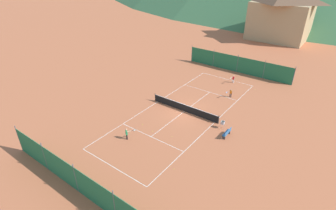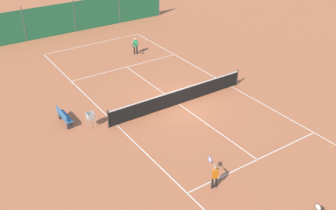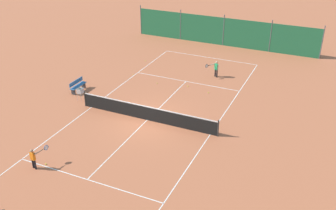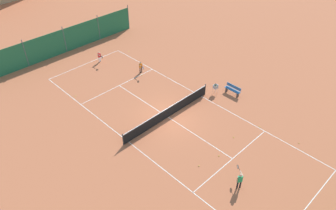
# 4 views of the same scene
# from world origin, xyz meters

# --- Properties ---
(ground_plane) EXTENTS (600.00, 600.00, 0.00)m
(ground_plane) POSITION_xyz_m (0.00, 0.00, 0.00)
(ground_plane) COLOR #B7603D
(court_line_markings) EXTENTS (8.25, 23.85, 0.01)m
(court_line_markings) POSITION_xyz_m (0.00, 0.00, 0.00)
(court_line_markings) COLOR white
(court_line_markings) RESTS_ON ground
(tennis_net) EXTENTS (9.18, 0.08, 1.06)m
(tennis_net) POSITION_xyz_m (0.00, 0.00, 0.50)
(tennis_net) COLOR #2D2D2D
(tennis_net) RESTS_ON ground
(windscreen_fence_far) EXTENTS (17.28, 0.08, 2.90)m
(windscreen_fence_far) POSITION_xyz_m (-0.00, 15.50, 1.31)
(windscreen_fence_far) COLOR #236B42
(windscreen_fence_far) RESTS_ON ground
(player_far_service) EXTENTS (0.85, 0.88, 1.28)m
(player_far_service) POSITION_xyz_m (-1.73, -8.12, 0.75)
(player_far_service) COLOR black
(player_far_service) RESTS_ON ground
(player_near_baseline) EXTENTS (0.39, 0.97, 1.14)m
(player_near_baseline) POSITION_xyz_m (1.28, 11.19, 0.67)
(player_near_baseline) COLOR white
(player_near_baseline) RESTS_ON ground
(player_near_service) EXTENTS (0.52, 0.94, 1.14)m
(player_near_service) POSITION_xyz_m (2.91, 6.69, 0.67)
(player_near_service) COLOR black
(player_near_service) RESTS_ON ground
(tennis_ball_service_box) EXTENTS (0.07, 0.07, 0.07)m
(tennis_ball_service_box) POSITION_xyz_m (-0.48, -5.58, 0.03)
(tennis_ball_service_box) COLOR #CCE033
(tennis_ball_service_box) RESTS_ON ground
(tennis_ball_near_corner) EXTENTS (0.07, 0.07, 0.07)m
(tennis_ball_near_corner) POSITION_xyz_m (-3.78, 7.73, 0.03)
(tennis_ball_near_corner) COLOR #CCE033
(tennis_ball_near_corner) RESTS_ON ground
(tennis_ball_mid_court) EXTENTS (0.07, 0.07, 0.07)m
(tennis_ball_mid_court) POSITION_xyz_m (-2.19, -5.21, 0.03)
(tennis_ball_mid_court) COLOR #CCE033
(tennis_ball_mid_court) RESTS_ON ground
(tennis_ball_alley_right) EXTENTS (0.07, 0.07, 0.07)m
(tennis_ball_alley_right) POSITION_xyz_m (2.63, 6.26, 0.03)
(tennis_ball_alley_right) COLOR #CCE033
(tennis_ball_alley_right) RESTS_ON ground
(tennis_ball_far_corner) EXTENTS (0.07, 0.07, 0.07)m
(tennis_ball_far_corner) POSITION_xyz_m (1.81, -5.16, 0.03)
(tennis_ball_far_corner) COLOR #CCE033
(tennis_ball_far_corner) RESTS_ON ground
(tennis_ball_by_net_right) EXTENTS (0.07, 0.07, 0.07)m
(tennis_ball_by_net_right) POSITION_xyz_m (4.72, -8.90, 0.03)
(tennis_ball_by_net_right) COLOR #CCE033
(tennis_ball_by_net_right) RESTS_ON ground
(tennis_ball_by_net_left) EXTENTS (0.07, 0.07, 0.07)m
(tennis_ball_by_net_left) POSITION_xyz_m (4.24, -5.87, 0.03)
(tennis_ball_by_net_left) COLOR #CCE033
(tennis_ball_by_net_left) RESTS_ON ground
(tennis_ball_alley_left) EXTENTS (0.07, 0.07, 0.07)m
(tennis_ball_alley_left) POSITION_xyz_m (4.81, 10.90, 0.03)
(tennis_ball_alley_left) COLOR #CCE033
(tennis_ball_alley_left) RESTS_ON ground
(ball_hopper) EXTENTS (0.36, 0.36, 0.89)m
(ball_hopper) POSITION_xyz_m (5.30, -0.55, 0.66)
(ball_hopper) COLOR #B7B7BC
(ball_hopper) RESTS_ON ground
(courtside_bench) EXTENTS (0.36, 1.50, 0.84)m
(courtside_bench) POSITION_xyz_m (6.34, -1.66, 0.45)
(courtside_bench) COLOR #336699
(courtside_bench) RESTS_ON ground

